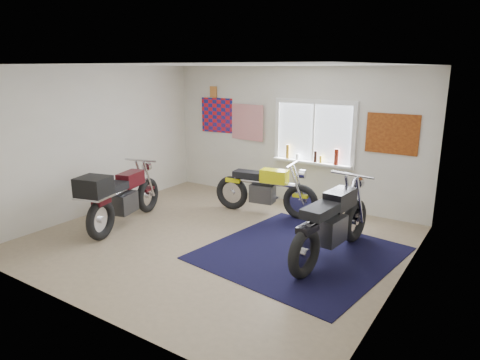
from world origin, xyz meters
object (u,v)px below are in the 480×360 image
Objects in this scene: navy_rug at (300,253)px; black_chrome_bike at (332,225)px; yellow_triumph at (265,191)px; maroon_tourer at (120,197)px.

black_chrome_bike reaches higher than navy_rug.
yellow_triumph is at bearing 62.48° from black_chrome_bike.
navy_rug is 1.16× the size of black_chrome_bike.
navy_rug is at bearing -51.35° from yellow_triumph.
navy_rug is 0.66m from black_chrome_bike.
yellow_triumph is at bearing 136.78° from navy_rug.
navy_rug is at bearing -91.07° from maroon_tourer.
maroon_tourer reaches higher than navy_rug.
yellow_triumph is 0.91× the size of black_chrome_bike.
black_chrome_bike is (0.43, 0.12, 0.50)m from navy_rug.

